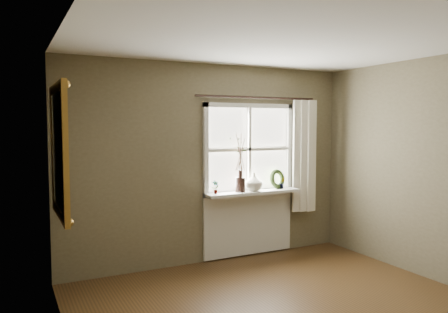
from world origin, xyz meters
name	(u,v)px	position (x,y,z in m)	size (l,w,h in m)	color
ceiling	(326,30)	(0.00, 0.00, 2.60)	(4.50, 4.50, 0.00)	silver
wall_back	(210,163)	(0.00, 2.30, 1.30)	(4.00, 0.10, 2.60)	brown
wall_left	(72,204)	(-2.05, 0.00, 1.30)	(0.10, 4.50, 2.60)	brown
window_frame	(249,149)	(0.55, 2.23, 1.48)	(1.36, 0.06, 1.24)	silver
window_sill	(253,192)	(0.55, 2.12, 0.90)	(1.36, 0.26, 0.04)	silver
window_apron	(249,223)	(0.55, 2.23, 0.46)	(1.36, 0.04, 0.88)	silver
dark_jug	(240,185)	(0.36, 2.12, 1.02)	(0.13, 0.13, 0.20)	black
cream_vase	(254,182)	(0.57, 2.12, 1.04)	(0.23, 0.23, 0.25)	silver
wreath	(277,181)	(0.97, 2.16, 1.03)	(0.28, 0.28, 0.07)	#2B3D1B
potted_plant_left	(215,187)	(-0.01, 2.12, 1.01)	(0.09, 0.06, 0.17)	#2B3D1B
potted_plant_right	(282,183)	(1.02, 2.12, 1.00)	(0.09, 0.07, 0.17)	#2B3D1B
curtain	(303,156)	(1.39, 2.13, 1.37)	(0.36, 0.12, 1.59)	beige
curtain_rod	(258,97)	(0.65, 2.17, 2.18)	(0.03, 0.03, 1.84)	black
gilt_mirror	(58,151)	(-1.96, 1.56, 1.56)	(0.10, 1.09, 1.30)	white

